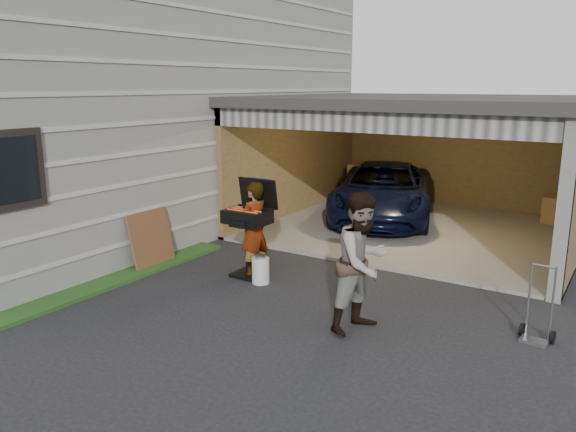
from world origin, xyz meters
name	(u,v)px	position (x,y,z in m)	size (l,w,h in m)	color
ground	(194,326)	(0.00, 0.00, 0.00)	(80.00, 80.00, 0.00)	black
house	(114,101)	(-6.00, 4.00, 2.75)	(7.00, 11.00, 5.50)	#474744
groundcover_strip	(25,312)	(-2.25, -1.00, 0.03)	(0.50, 8.00, 0.06)	#193814
garage	(429,144)	(0.76, 6.79, 1.87)	(6.80, 6.30, 2.90)	#605E59
minivan	(383,194)	(-0.30, 6.90, 0.64)	(2.14, 4.64, 1.29)	black
woman	(254,229)	(-0.53, 2.08, 0.80)	(0.58, 0.38, 1.60)	silver
man	(363,262)	(1.91, 1.12, 0.92)	(0.89, 0.69, 1.83)	#402719
bbq_grill	(249,220)	(-0.60, 2.04, 0.96)	(0.73, 0.64, 1.62)	black
propane_tank	(261,270)	(-0.22, 1.83, 0.21)	(0.28, 0.28, 0.43)	silver
plywood_panel	(151,239)	(-2.34, 1.51, 0.49)	(0.04, 0.90, 1.00)	#502F1B
hand_truck	(537,327)	(3.91, 1.99, 0.19)	(0.42, 0.33, 1.00)	gray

